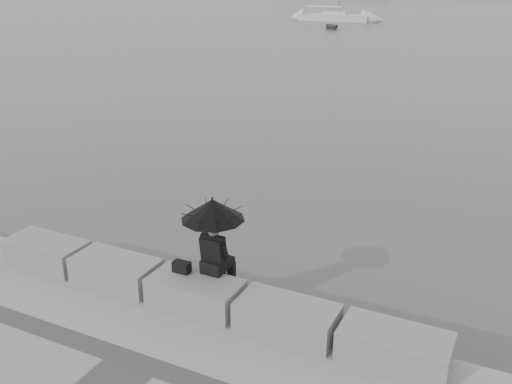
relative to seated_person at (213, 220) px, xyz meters
The scene contains 10 objects.
ground 1.99m from the seated_person, 155.94° to the left, with size 360.00×360.00×0.00m, color #494B4E.
stone_block_far_left 3.78m from the seated_person, behind, with size 1.60×0.80×0.50m, color slate.
stone_block_left 2.26m from the seated_person, 168.28° to the right, with size 1.60×0.80×0.50m, color slate.
stone_block_centre 1.30m from the seated_person, 111.22° to the right, with size 1.60×0.80×0.50m, color slate.
stone_block_right 2.02m from the seated_person, 13.89° to the right, with size 1.60×0.80×0.50m, color slate.
stone_block_far_right 3.50m from the seated_person, ahead, with size 1.60×0.80×0.50m, color slate.
seated_person is the anchor object (origin of this frame).
bag 1.05m from the seated_person, 153.67° to the right, with size 0.30×0.17×0.19m, color black.
sailboat_left 69.16m from the seated_person, 107.26° to the left, with size 9.13×2.78×12.90m.
dinghy 58.28m from the seated_person, 107.22° to the left, with size 3.12×1.32×0.53m, color gray.
Camera 1 is at (4.66, -7.55, 5.84)m, focal length 40.00 mm.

